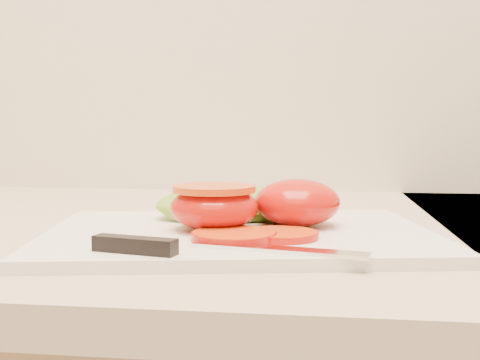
# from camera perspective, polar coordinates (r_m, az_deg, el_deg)

# --- Properties ---
(cutting_board) EXTENTS (0.39, 0.31, 0.01)m
(cutting_board) POSITION_cam_1_polar(r_m,az_deg,el_deg) (0.56, -0.14, -5.22)
(cutting_board) COLOR white
(cutting_board) RESTS_ON counter
(tomato_half_dome) EXTENTS (0.08, 0.08, 0.05)m
(tomato_half_dome) POSITION_cam_1_polar(r_m,az_deg,el_deg) (0.58, 5.44, -2.13)
(tomato_half_dome) COLOR #BA1807
(tomato_half_dome) RESTS_ON cutting_board
(tomato_half_cut) EXTENTS (0.08, 0.08, 0.04)m
(tomato_half_cut) POSITION_cam_1_polar(r_m,az_deg,el_deg) (0.55, -2.46, -2.43)
(tomato_half_cut) COLOR #BA1807
(tomato_half_cut) RESTS_ON cutting_board
(tomato_slice_0) EXTENTS (0.07, 0.07, 0.01)m
(tomato_slice_0) POSITION_cam_1_polar(r_m,az_deg,el_deg) (0.50, -0.57, -5.31)
(tomato_slice_0) COLOR orange
(tomato_slice_0) RESTS_ON cutting_board
(tomato_slice_1) EXTENTS (0.06, 0.06, 0.01)m
(tomato_slice_1) POSITION_cam_1_polar(r_m,az_deg,el_deg) (0.51, 3.94, -5.20)
(tomato_slice_1) COLOR orange
(tomato_slice_1) RESTS_ON cutting_board
(lettuce_leaf_0) EXTENTS (0.16, 0.13, 0.03)m
(lettuce_leaf_0) POSITION_cam_1_polar(r_m,az_deg,el_deg) (0.63, -1.76, -2.44)
(lettuce_leaf_0) COLOR #72B530
(lettuce_leaf_0) RESTS_ON cutting_board
(lettuce_leaf_1) EXTENTS (0.15, 0.14, 0.03)m
(lettuce_leaf_1) POSITION_cam_1_polar(r_m,az_deg,el_deg) (0.63, 2.20, -2.30)
(lettuce_leaf_1) COLOR #72B530
(lettuce_leaf_1) RESTS_ON cutting_board
(knife) EXTENTS (0.21, 0.06, 0.01)m
(knife) POSITION_cam_1_polar(r_m,az_deg,el_deg) (0.46, -4.62, -6.33)
(knife) COLOR silver
(knife) RESTS_ON cutting_board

